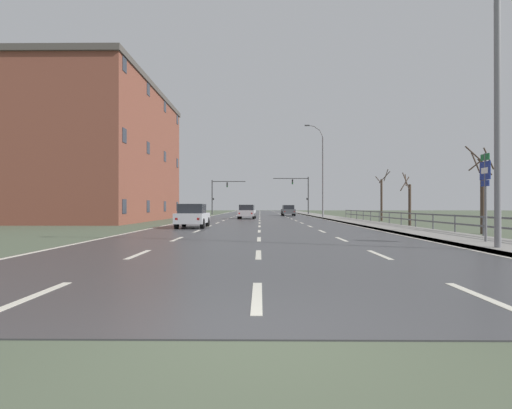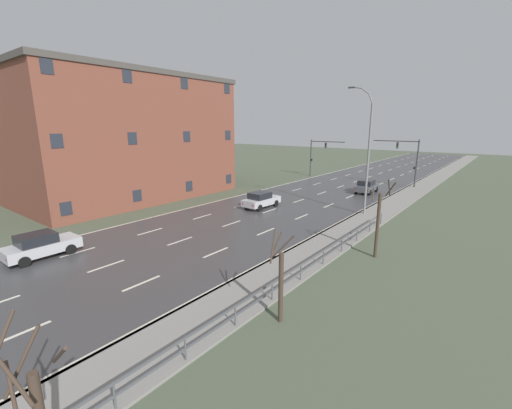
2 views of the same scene
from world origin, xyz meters
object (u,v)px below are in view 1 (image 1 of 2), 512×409
Objects in this scene: car_far_right at (288,210)px; car_near_left at (193,216)px; brick_building at (95,154)px; traffic_signal_right at (302,190)px; street_lamp_foreground at (492,76)px; car_far_left at (247,212)px; street_lamp_midground at (322,172)px; traffic_signal_left at (219,191)px; highway_sign at (485,186)px.

car_near_left is (-8.48, -32.20, 0.00)m from car_far_right.
traffic_signal_right is at bearing 47.62° from brick_building.
car_far_left is at bearing 105.55° from street_lamp_foreground.
car_near_left is 19.17m from brick_building.
traffic_signal_right is 0.28× the size of brick_building.
car_far_left is 14.82m from car_far_right.
street_lamp_midground is at bearing 19.24° from brick_building.
street_lamp_foreground is at bearing -89.33° from traffic_signal_right.
brick_building is at bearing -109.97° from traffic_signal_left.
brick_building is at bearing 131.40° from street_lamp_foreground.
car_near_left is at bearing -86.50° from traffic_signal_left.
traffic_signal_right is 13.66m from traffic_signal_left.
traffic_signal_right is 40.87m from car_near_left.
traffic_signal_right is 22.54m from car_far_left.
highway_sign is (0.92, -33.27, -3.34)m from street_lamp_midground.
traffic_signal_left is at bearing 175.91° from traffic_signal_right.
car_far_right is (-3.35, 10.14, -4.72)m from street_lamp_midground.
traffic_signal_left is 40.34m from car_near_left.
brick_building is (-23.89, -8.34, 1.10)m from street_lamp_midground.
traffic_signal_left reaches higher than highway_sign.
traffic_signal_left is 0.26× the size of brick_building.
brick_building is (-15.00, -4.73, 5.82)m from car_far_left.
traffic_signal_right reaches higher than highway_sign.
highway_sign is at bearing -88.20° from traffic_signal_right.
street_lamp_midground is at bearing 91.58° from highway_sign.
car_far_right is at bearing 41.98° from brick_building.
car_far_right is at bearing -36.01° from traffic_signal_left.
street_lamp_midground is 17.18m from traffic_signal_right.
street_lamp_midground reaches higher than highway_sign.
street_lamp_midground is at bearing 89.92° from street_lamp_foreground.
street_lamp_midground is 11.68m from car_far_right.
brick_building is (-9.60, -26.43, 2.77)m from traffic_signal_left.
car_far_left is 1.02× the size of car_near_left.
car_far_left is at bearing -76.03° from traffic_signal_left.
car_far_left is at bearing 108.30° from highway_sign.
brick_building is (-12.06, 13.72, 5.82)m from car_near_left.
car_far_left is 1.01× the size of car_far_right.
traffic_signal_left is 28.26m from brick_building.
brick_building reaches higher than traffic_signal_right.
highway_sign is 0.55× the size of traffic_signal_right.
car_far_right is (-3.30, 45.52, -4.78)m from street_lamp_foreground.
highway_sign is 0.82× the size of car_far_right.
traffic_signal_left is at bearing 106.49° from highway_sign.
traffic_signal_left is at bearing 142.40° from car_far_right.
highway_sign is 0.15× the size of brick_building.
traffic_signal_right reaches higher than car_far_left.
street_lamp_foreground is 2.79× the size of car_near_left.
highway_sign is at bearing -41.61° from car_near_left.
car_far_right is at bearing 108.30° from street_lamp_midground.
car_far_left and car_far_right have the same top height.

